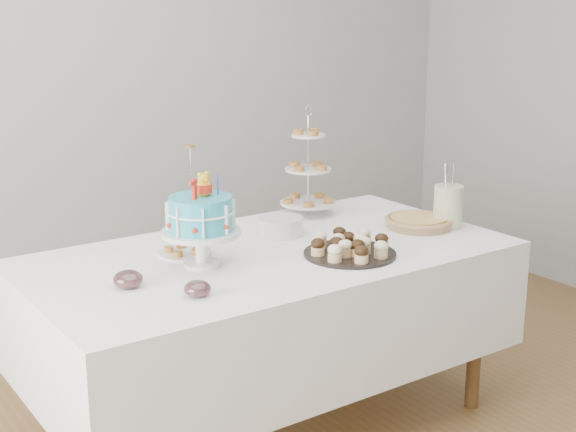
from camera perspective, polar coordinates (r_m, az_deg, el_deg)
walls at (r=2.82m, az=1.99°, el=7.26°), size 5.04×4.04×2.70m
table at (r=3.27m, az=-1.31°, el=-6.32°), size 1.92×1.02×0.77m
birthday_cake at (r=2.99m, az=-6.19°, el=-1.30°), size 0.30×0.30×0.46m
cupcake_tray at (r=3.14m, az=4.43°, el=-2.10°), size 0.36×0.36×0.08m
pie at (r=3.56m, az=9.29°, el=-0.38°), size 0.30×0.30×0.05m
tiered_stand at (r=3.70m, az=1.44°, el=3.29°), size 0.26×0.26×0.51m
plate_stack at (r=3.40m, az=-0.51°, el=-0.73°), size 0.19×0.19×0.07m
pastry_plate at (r=3.17m, az=-7.36°, el=-2.48°), size 0.21×0.21×0.03m
jam_bowl_a at (r=2.72m, az=-6.46°, el=-5.17°), size 0.09×0.09×0.06m
jam_bowl_b at (r=2.84m, az=-11.31°, el=-4.45°), size 0.10×0.10×0.06m
utensil_pitcher at (r=3.57m, az=11.33°, el=0.79°), size 0.13×0.13×0.28m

